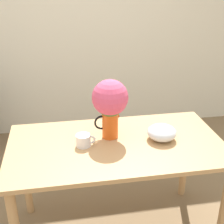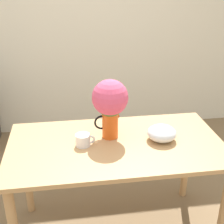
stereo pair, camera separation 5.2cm
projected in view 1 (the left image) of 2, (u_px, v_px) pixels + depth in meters
wall_back at (76, 24)px, 3.53m from camera, size 8.00×0.05×2.60m
table at (116, 157)px, 2.16m from camera, size 1.46×0.80×0.79m
flower_vase at (110, 102)px, 2.09m from camera, size 0.25×0.25×0.42m
coffee_mug at (84, 140)px, 2.07m from camera, size 0.13×0.10×0.08m
white_bowl at (162, 132)px, 2.14m from camera, size 0.20×0.20×0.11m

